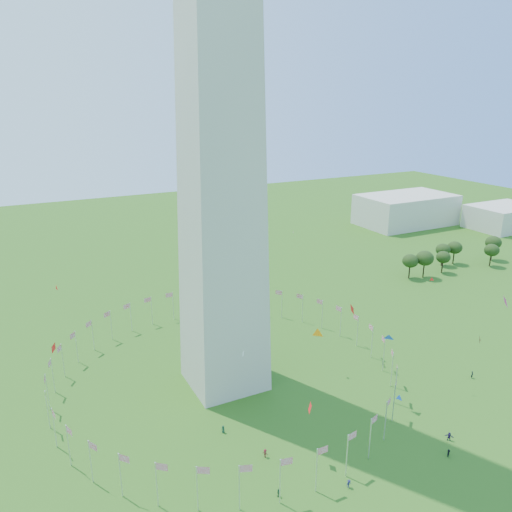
# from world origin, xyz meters

# --- Properties ---
(flag_ring) EXTENTS (80.24, 80.24, 9.00)m
(flag_ring) POSITION_xyz_m (-0.00, 50.00, 4.50)
(flag_ring) COLOR silver
(flag_ring) RESTS_ON ground
(gov_building_east_a) EXTENTS (50.00, 30.00, 16.00)m
(gov_building_east_a) POSITION_xyz_m (150.00, 150.00, 8.00)
(gov_building_east_a) COLOR beige
(gov_building_east_a) RESTS_ON ground
(gov_building_east_b) EXTENTS (35.00, 25.00, 12.00)m
(gov_building_east_b) POSITION_xyz_m (190.00, 120.00, 6.00)
(gov_building_east_b) COLOR beige
(gov_building_east_b) RESTS_ON ground
(crowd) EXTENTS (101.03, 79.47, 1.93)m
(crowd) POSITION_xyz_m (7.68, 1.65, 0.87)
(crowd) COLOR #282828
(crowd) RESTS_ON ground
(kites_aloft) EXTENTS (108.01, 68.16, 31.19)m
(kites_aloft) POSITION_xyz_m (15.02, 21.05, 19.40)
(kites_aloft) COLOR blue
(kites_aloft) RESTS_ON ground
(tree_line_east) EXTENTS (53.43, 15.33, 10.40)m
(tree_line_east) POSITION_xyz_m (114.60, 85.09, 4.79)
(tree_line_east) COLOR #274316
(tree_line_east) RESTS_ON ground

